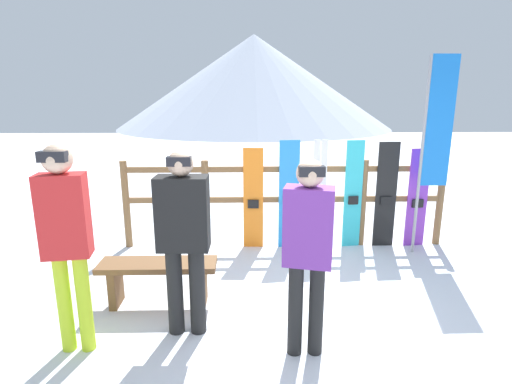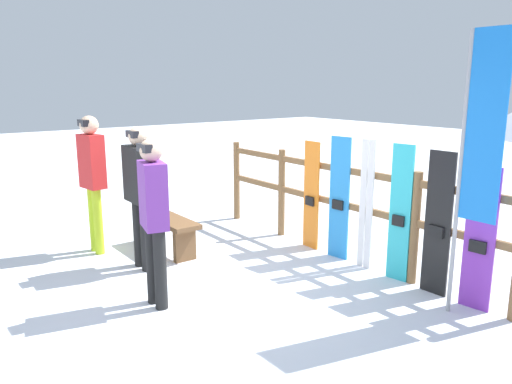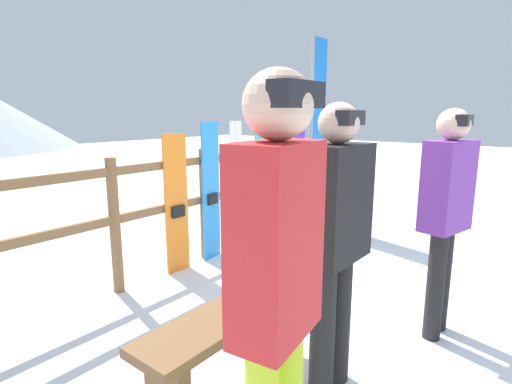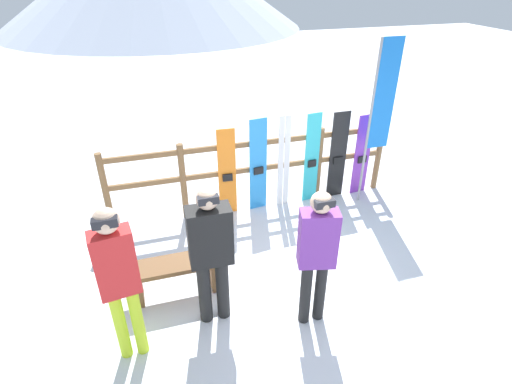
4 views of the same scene
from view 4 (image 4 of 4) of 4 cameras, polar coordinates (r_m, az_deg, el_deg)
name	(u,v)px [view 4 (image 4 of 4)]	position (r m, az deg, el deg)	size (l,w,h in m)	color
ground_plane	(298,286)	(5.27, 6.03, -13.19)	(40.00, 40.00, 0.00)	white
fence	(254,167)	(6.42, -0.30, 3.62)	(4.67, 0.10, 1.27)	brown
bench	(176,271)	(5.03, -11.39, -11.00)	(1.21, 0.36, 0.48)	brown
person_purple	(317,250)	(4.24, 8.70, -8.21)	(0.43, 0.30, 1.69)	black
person_red	(118,274)	(3.99, -19.12, -11.06)	(0.40, 0.25, 1.80)	#B7D826
person_black	(211,249)	(4.24, -6.48, -8.05)	(0.46, 0.26, 1.72)	black
snowboard_orange	(227,173)	(6.27, -4.15, 2.73)	(0.28, 0.06, 1.46)	orange
snowboard_blue	(258,166)	(6.36, 0.31, 3.76)	(0.29, 0.08, 1.56)	#288CE0
ski_pair_white	(284,162)	(6.49, 3.99, 4.31)	(0.20, 0.02, 1.57)	white
snowboard_cyan	(312,159)	(6.66, 7.97, 4.72)	(0.26, 0.08, 1.56)	#2DBFCC
snowboard_black_stripe	(338,156)	(6.87, 11.61, 5.07)	(0.30, 0.06, 1.54)	black
snowboard_purple	(362,155)	(7.10, 14.90, 5.10)	(0.30, 0.08, 1.44)	purple
rental_flag	(379,107)	(6.58, 17.16, 11.51)	(0.40, 0.04, 2.68)	#99999E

